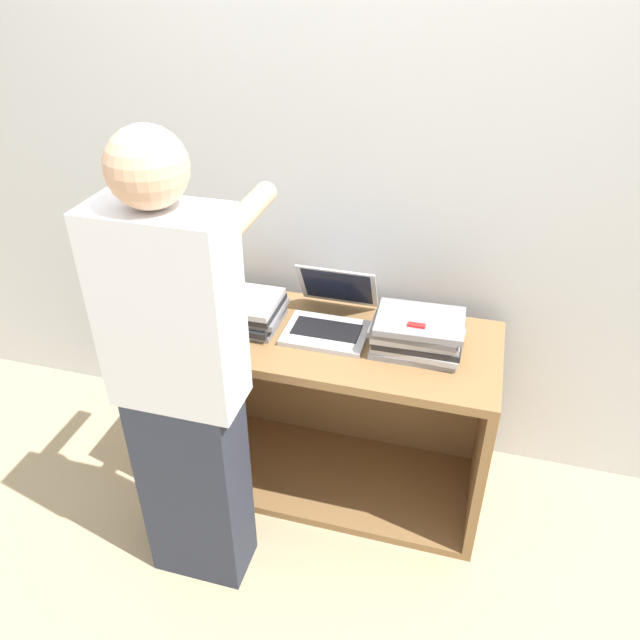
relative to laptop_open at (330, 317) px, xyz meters
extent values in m
plane|color=tan|center=(0.00, -0.33, -0.80)|extent=(12.00, 12.00, 0.00)
cube|color=silver|center=(0.00, 0.32, 0.40)|extent=(8.00, 0.05, 2.40)
cube|color=olive|center=(0.00, -0.06, -0.06)|extent=(1.30, 0.55, 0.04)
cube|color=olive|center=(0.00, -0.06, -0.78)|extent=(1.30, 0.55, 0.04)
cube|color=olive|center=(-0.63, -0.06, -0.42)|extent=(0.04, 0.55, 0.68)
cube|color=olive|center=(0.63, -0.06, -0.42)|extent=(0.04, 0.55, 0.68)
cube|color=olive|center=(0.00, 0.20, -0.42)|extent=(1.23, 0.04, 0.68)
cube|color=#B7B7BC|center=(0.00, -0.06, -0.04)|extent=(0.31, 0.23, 0.02)
cube|color=black|center=(0.00, -0.05, -0.02)|extent=(0.25, 0.13, 0.00)
cube|color=#B7B7BC|center=(0.00, 0.12, 0.07)|extent=(0.31, 0.12, 0.20)
cube|color=black|center=(0.00, 0.11, 0.07)|extent=(0.27, 0.10, 0.18)
cube|color=gray|center=(-0.34, -0.06, -0.03)|extent=(0.31, 0.23, 0.02)
cube|color=#232326|center=(-0.35, -0.06, -0.01)|extent=(0.32, 0.24, 0.02)
cube|color=gray|center=(-0.33, -0.05, 0.01)|extent=(0.32, 0.24, 0.02)
cube|color=#232326|center=(-0.34, -0.06, 0.03)|extent=(0.31, 0.23, 0.02)
cube|color=#B7B7BC|center=(-0.35, -0.06, 0.06)|extent=(0.31, 0.23, 0.02)
cube|color=gray|center=(0.34, -0.05, -0.03)|extent=(0.31, 0.23, 0.02)
cube|color=#B7B7BC|center=(0.35, -0.05, -0.01)|extent=(0.32, 0.24, 0.02)
cube|color=#232326|center=(0.35, -0.05, 0.01)|extent=(0.31, 0.23, 0.02)
cube|color=#B7B7BC|center=(0.34, -0.05, 0.03)|extent=(0.31, 0.23, 0.02)
cube|color=slate|center=(0.33, -0.05, 0.06)|extent=(0.31, 0.24, 0.02)
cube|color=gray|center=(0.35, -0.06, 0.08)|extent=(0.32, 0.24, 0.02)
cube|color=#2D3342|center=(-0.33, -0.58, -0.40)|extent=(0.34, 0.20, 0.80)
cube|color=white|center=(-0.33, -0.58, 0.32)|extent=(0.40, 0.20, 0.63)
sphere|color=#DBAD89|center=(-0.33, -0.58, 0.75)|extent=(0.22, 0.22, 0.22)
cylinder|color=#DBAD89|center=(-0.49, -0.32, 0.54)|extent=(0.07, 0.32, 0.07)
cylinder|color=#DBAD89|center=(-0.17, -0.32, 0.54)|extent=(0.07, 0.32, 0.07)
cube|color=red|center=(0.34, -0.11, 0.09)|extent=(0.06, 0.02, 0.01)
camera|label=1|loc=(0.50, -1.94, 1.27)|focal=35.00mm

